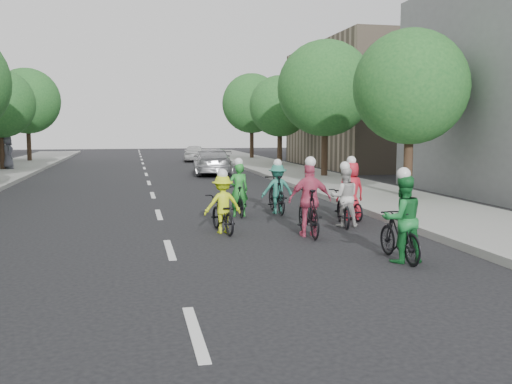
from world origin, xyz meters
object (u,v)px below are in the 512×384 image
object	(u,v)px
cyclist_5	(401,226)
spectator_2	(8,152)
cyclist_4	(222,209)
cyclist_0	(238,196)
cyclist_6	(277,192)
cyclist_3	(343,203)
follow_car_trail	(195,153)
cyclist_1	(350,197)
follow_car_lead	(212,162)
cyclist_2	(309,207)

from	to	relation	value
cyclist_5	spectator_2	size ratio (longest dim) A/B	0.94
cyclist_4	spectator_2	size ratio (longest dim) A/B	0.92
cyclist_0	cyclist_6	world-z (taller)	cyclist_0
cyclist_5	cyclist_0	bearing A→B (deg)	-73.28
cyclist_3	cyclist_4	xyz separation A→B (m)	(-3.24, -0.25, -0.03)
cyclist_0	cyclist_6	size ratio (longest dim) A/B	0.89
cyclist_4	follow_car_trail	xyz separation A→B (m)	(2.53, 29.95, 0.08)
cyclist_5	cyclist_6	xyz separation A→B (m)	(-0.77, 6.57, -0.04)
follow_car_trail	spectator_2	size ratio (longest dim) A/B	1.97
cyclist_0	cyclist_1	distance (m)	3.20
cyclist_5	cyclist_6	world-z (taller)	cyclist_5
follow_car_lead	cyclist_1	bearing A→B (deg)	100.81
follow_car_trail	cyclist_4	bearing A→B (deg)	93.38
cyclist_0	follow_car_trail	bearing A→B (deg)	-95.08
cyclist_5	cyclist_1	bearing A→B (deg)	-101.85
cyclist_4	cyclist_3	bearing A→B (deg)	176.47
cyclist_4	spectator_2	xyz separation A→B (m)	(-9.30, 22.29, 0.54)
cyclist_2	cyclist_5	distance (m)	3.01
cyclist_4	follow_car_lead	distance (m)	17.47
cyclist_0	cyclist_1	xyz separation A→B (m)	(2.95, -1.25, 0.04)
cyclist_1	cyclist_6	distance (m)	2.34
cyclist_2	spectator_2	world-z (taller)	spectator_2
cyclist_6	follow_car_lead	distance (m)	14.52
cyclist_4	follow_car_lead	xyz separation A→B (m)	(2.15, 17.34, 0.15)
cyclist_3	cyclist_1	bearing A→B (deg)	-108.88
cyclist_4	cyclist_6	bearing A→B (deg)	-134.67
cyclist_5	follow_car_lead	xyz separation A→B (m)	(-0.72, 21.09, 0.03)
cyclist_3	cyclist_4	bearing A→B (deg)	15.90
cyclist_0	spectator_2	bearing A→B (deg)	-64.46
cyclist_0	cyclist_5	xyz separation A→B (m)	(2.02, -6.22, 0.10)
cyclist_3	follow_car_trail	bearing A→B (deg)	-77.20
cyclist_1	cyclist_4	size ratio (longest dim) A/B	1.01
cyclist_3	cyclist_2	bearing A→B (deg)	52.73
cyclist_4	cyclist_5	world-z (taller)	cyclist_5
follow_car_trail	spectator_2	bearing A→B (deg)	41.15
cyclist_0	cyclist_2	size ratio (longest dim) A/B	0.88
cyclist_5	follow_car_trail	world-z (taller)	cyclist_5
cyclist_1	cyclist_2	xyz separation A→B (m)	(-1.86, -2.10, 0.07)
spectator_2	cyclist_6	bearing A→B (deg)	-173.59
cyclist_4	cyclist_0	bearing A→B (deg)	-117.05
cyclist_2	follow_car_trail	distance (m)	30.84
cyclist_1	cyclist_0	bearing A→B (deg)	-28.83
cyclist_0	follow_car_trail	world-z (taller)	cyclist_0
cyclist_1	follow_car_trail	xyz separation A→B (m)	(-1.27, 28.74, 0.02)
cyclist_6	spectator_2	bearing A→B (deg)	-59.43
cyclist_4	cyclist_5	size ratio (longest dim) A/B	0.97
cyclist_4	follow_car_lead	size ratio (longest dim) A/B	0.36
cyclist_2	cyclist_4	bearing A→B (deg)	-21.40
cyclist_1	cyclist_4	world-z (taller)	cyclist_1
cyclist_6	follow_car_lead	xyz separation A→B (m)	(0.05, 14.52, 0.07)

